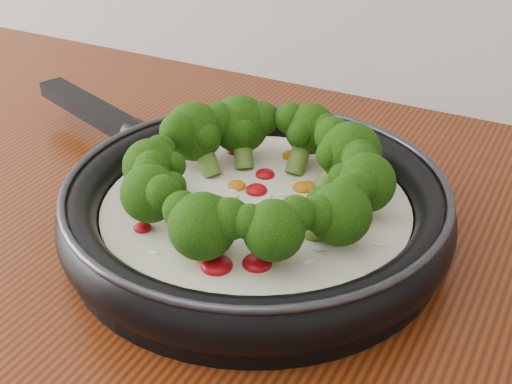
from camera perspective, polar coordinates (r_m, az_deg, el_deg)
The scene contains 1 object.
skillet at distance 0.63m, azimuth -0.13°, elevation -0.71°, with size 0.59×0.45×0.10m.
Camera 1 is at (0.37, 0.65, 1.27)m, focal length 49.12 mm.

